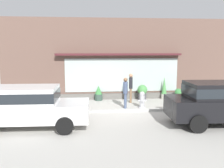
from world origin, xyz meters
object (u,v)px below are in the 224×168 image
Objects in this scene: pedestrian_with_handbag at (126,90)px; potted_plant_window_right at (164,89)px; fire_hydrant at (142,100)px; pedestrian_passerby at (131,86)px; parked_car_black at (220,101)px; potted_plant_window_center at (178,94)px; potted_plant_corner_tall at (142,92)px; potted_plant_doorstep at (99,93)px; parked_car_white at (29,105)px.

pedestrian_with_handbag is 3.46m from potted_plant_window_right.
fire_hydrant is 0.54× the size of pedestrian_with_handbag.
pedestrian_passerby is 0.38× the size of parked_car_black.
potted_plant_window_right reaches higher than potted_plant_window_center.
potted_plant_corner_tall is (0.43, 1.87, 0.08)m from fire_hydrant.
potted_plant_window_right reaches higher than potted_plant_corner_tall.
pedestrian_with_handbag is at bearing -58.21° from potted_plant_doorstep.
pedestrian_passerby is 1.78× the size of potted_plant_corner_tall.
fire_hydrant is 3.22m from potted_plant_window_center.
fire_hydrant is 0.20× the size of parked_car_black.
parked_car_black is 4.67× the size of potted_plant_corner_tall.
potted_plant_window_center is 0.74× the size of potted_plant_corner_tall.
potted_plant_window_center is 0.51× the size of potted_plant_window_right.
potted_plant_corner_tall is (1.30, 1.83, -0.43)m from pedestrian_with_handbag.
pedestrian_passerby is 2.42× the size of potted_plant_window_center.
pedestrian_with_handbag is 1.41m from pedestrian_passerby.
potted_plant_corner_tall is at bearing -44.92° from pedestrian_passerby.
parked_car_white is at bearing -139.70° from potted_plant_corner_tall.
parked_car_black is at bearing -67.80° from potted_plant_corner_tall.
pedestrian_with_handbag is 5.10m from parked_car_white.
potted_plant_window_right is (1.85, 2.15, 0.22)m from fire_hydrant.
pedestrian_passerby is (-0.37, 1.35, 0.56)m from fire_hydrant.
potted_plant_doorstep is 0.94× the size of potted_plant_corner_tall.
pedestrian_with_handbag reaches higher than potted_plant_window_center.
pedestrian_passerby reaches higher than potted_plant_window_center.
pedestrian_with_handbag is 0.37× the size of parked_car_black.
potted_plant_window_center is (3.51, 1.80, -0.60)m from pedestrian_with_handbag.
potted_plant_corner_tall is (-2.21, 0.04, 0.17)m from potted_plant_window_center.
potted_plant_corner_tall is at bearing -18.75° from pedestrian_with_handbag.
potted_plant_window_right is at bearing -35.64° from pedestrian_with_handbag.
potted_plant_corner_tall is at bearing 179.05° from potted_plant_window_center.
pedestrian_with_handbag is at bearing 138.76° from parked_car_black.
parked_car_black reaches higher than fire_hydrant.
pedestrian_passerby is at bearing -23.80° from potted_plant_doorstep.
parked_car_white is 5.78m from potted_plant_doorstep.
fire_hydrant is 1.01m from pedestrian_with_handbag.
potted_plant_window_center is (7.74, 4.65, -0.58)m from parked_car_white.
parked_car_white is 3.34× the size of potted_plant_window_right.
parked_car_black is at bearing -1.10° from parked_car_white.
potted_plant_window_right is (2.72, 2.11, -0.29)m from pedestrian_with_handbag.
potted_plant_window_center is (3.01, 0.48, -0.65)m from pedestrian_passerby.
pedestrian_passerby is 1.24× the size of potted_plant_window_right.
parked_car_white is (-4.73, -4.17, -0.07)m from pedestrian_passerby.
fire_hydrant is at bearing -44.60° from potted_plant_doorstep.
potted_plant_window_center is at bearing -46.31° from pedestrian_with_handbag.
potted_plant_doorstep is at bearing 48.38° from pedestrian_with_handbag.
fire_hydrant is at bearing -102.85° from potted_plant_corner_tall.
pedestrian_passerby reaches higher than potted_plant_window_right.
potted_plant_window_right is at bearing 37.14° from parked_car_white.
parked_car_black is at bearing -48.75° from potted_plant_doorstep.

